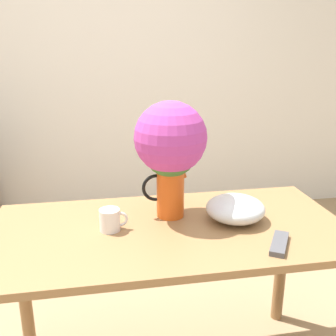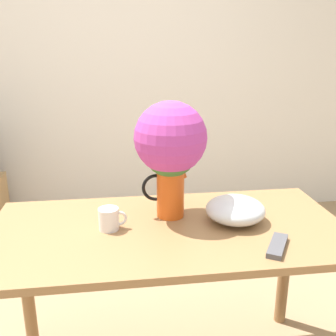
{
  "view_description": "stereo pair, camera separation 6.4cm",
  "coord_description": "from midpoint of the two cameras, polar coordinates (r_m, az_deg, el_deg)",
  "views": [
    {
      "loc": [
        -0.03,
        -1.37,
        1.46
      ],
      "look_at": [
        0.24,
        0.15,
        0.97
      ],
      "focal_mm": 42.0,
      "sensor_mm": 36.0,
      "label": 1
    },
    {
      "loc": [
        0.03,
        -1.38,
        1.46
      ],
      "look_at": [
        0.24,
        0.15,
        0.97
      ],
      "focal_mm": 42.0,
      "sensor_mm": 36.0,
      "label": 2
    }
  ],
  "objects": [
    {
      "name": "wall_back",
      "position": [
        3.3,
        -10.57,
        14.61
      ],
      "size": [
        8.0,
        0.05,
        2.6
      ],
      "color": "silver",
      "rests_on": "ground_plane"
    },
    {
      "name": "white_bowl",
      "position": [
        1.65,
        8.66,
        -5.85
      ],
      "size": [
        0.24,
        0.24,
        0.1
      ],
      "color": "silver",
      "rests_on": "table"
    },
    {
      "name": "coffee_mug",
      "position": [
        1.57,
        -9.51,
        -7.45
      ],
      "size": [
        0.11,
        0.08,
        0.09
      ],
      "color": "white",
      "rests_on": "table"
    },
    {
      "name": "table",
      "position": [
        1.65,
        -0.79,
        -12.02
      ],
      "size": [
        1.43,
        0.71,
        0.75
      ],
      "color": "olive",
      "rests_on": "ground_plane"
    },
    {
      "name": "remote_control",
      "position": [
        1.5,
        14.67,
        -10.57
      ],
      "size": [
        0.14,
        0.18,
        0.02
      ],
      "color": "#4C4C51",
      "rests_on": "table"
    },
    {
      "name": "flower_vase",
      "position": [
        1.59,
        -0.8,
        3.27
      ],
      "size": [
        0.3,
        0.3,
        0.49
      ],
      "color": "#E05619",
      "rests_on": "table"
    }
  ]
}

